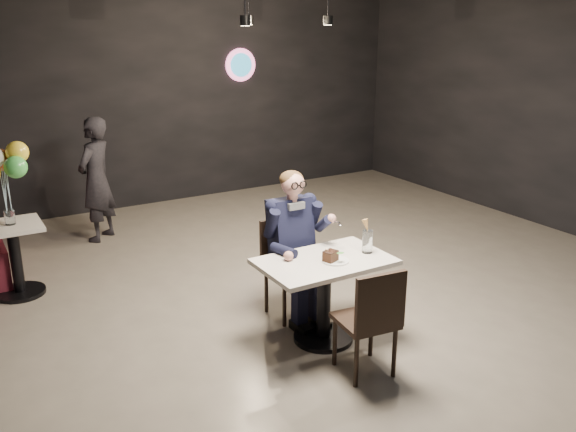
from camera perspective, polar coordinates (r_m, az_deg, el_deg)
floor at (r=6.09m, az=8.14°, el=-8.27°), size 9.00×9.00×0.00m
wall_sign at (r=9.71m, az=-4.47°, el=13.92°), size 0.50×0.06×0.50m
main_table at (r=5.28m, az=3.37°, el=-7.87°), size 1.10×0.70×0.75m
chair_far at (r=5.67m, az=0.28°, el=-5.03°), size 0.42×0.46×0.92m
chair_near at (r=4.83m, az=7.25°, el=-9.48°), size 0.47×0.50×0.92m
seated_man at (r=5.57m, az=0.28°, el=-2.57°), size 0.60×0.80×1.44m
dessert_plate at (r=5.10m, az=4.45°, el=-4.19°), size 0.23×0.23×0.01m
cake_slice at (r=5.06m, az=4.00°, el=-3.78°), size 0.14×0.12×0.08m
mint_leaf at (r=5.03m, az=4.94°, el=-3.47°), size 0.07×0.04×0.01m
sundae_glass at (r=5.28m, az=7.44°, el=-2.39°), size 0.09×0.09×0.20m
wafer_cone at (r=5.25m, az=7.34°, el=-0.92°), size 0.07×0.07×0.11m
side_table at (r=6.70m, az=-24.07°, el=-3.96°), size 0.56×0.56×0.70m
balloon_vase at (r=6.55m, az=-24.59°, el=-0.10°), size 0.10×0.10×0.15m
balloon_bunch at (r=6.45m, az=-25.05°, el=3.27°), size 0.39×0.39×0.65m
passerby at (r=7.93m, az=-17.51°, el=3.28°), size 0.67×0.66×1.56m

